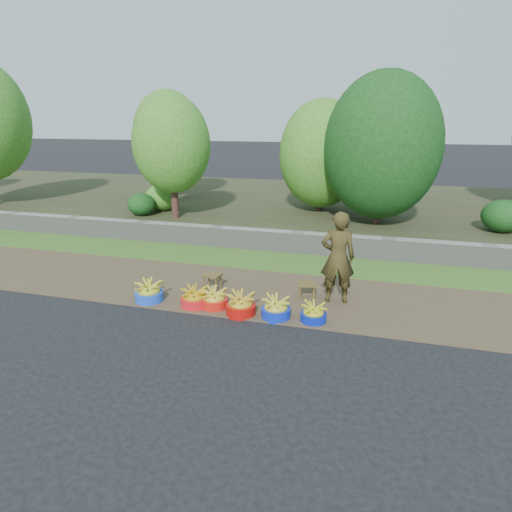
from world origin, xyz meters
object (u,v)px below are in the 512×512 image
(basin_a, at_px, (149,292))
(basin_b, at_px, (194,298))
(basin_f, at_px, (313,314))
(vendor_woman, at_px, (338,258))
(basin_d, at_px, (241,305))
(stool_left, at_px, (212,277))
(basin_c, at_px, (214,299))
(stool_right, at_px, (307,286))
(basin_e, at_px, (276,309))

(basin_a, distance_m, basin_b, 0.92)
(basin_b, height_order, basin_f, basin_b)
(vendor_woman, bearing_deg, basin_b, 9.79)
(basin_a, relative_size, basin_d, 1.00)
(basin_d, height_order, basin_f, basin_d)
(stool_left, bearing_deg, vendor_woman, 0.81)
(basin_c, bearing_deg, basin_a, -177.52)
(basin_d, bearing_deg, basin_c, 165.39)
(basin_d, bearing_deg, vendor_woman, 32.62)
(basin_a, bearing_deg, stool_left, 42.91)
(basin_b, distance_m, basin_f, 2.20)
(basin_f, bearing_deg, basin_c, 177.16)
(basin_b, bearing_deg, basin_c, 8.75)
(basin_a, height_order, basin_d, same)
(basin_a, relative_size, basin_f, 1.19)
(basin_a, relative_size, vendor_woman, 0.31)
(basin_b, distance_m, basin_d, 0.93)
(stool_left, xyz_separation_m, vendor_woman, (2.46, 0.03, 0.61))
(basin_b, xyz_separation_m, basin_f, (2.20, -0.03, -0.02))
(basin_f, bearing_deg, basin_a, 179.37)
(basin_b, height_order, stool_left, basin_b)
(basin_b, bearing_deg, basin_f, -0.86)
(basin_d, distance_m, stool_left, 1.32)
(vendor_woman, bearing_deg, stool_right, -11.19)
(basin_c, relative_size, basin_e, 0.97)
(basin_e, xyz_separation_m, basin_f, (0.65, 0.03, -0.02))
(basin_b, bearing_deg, stool_left, 88.56)
(basin_c, xyz_separation_m, basin_f, (1.83, -0.09, -0.02))
(basin_b, relative_size, basin_f, 1.12)
(basin_b, distance_m, stool_right, 2.15)
(stool_right, relative_size, vendor_woman, 0.22)
(basin_c, distance_m, basin_e, 1.18)
(basin_d, xyz_separation_m, basin_f, (1.28, 0.05, -0.03))
(basin_b, height_order, vendor_woman, vendor_woman)
(basin_d, xyz_separation_m, basin_e, (0.63, 0.03, -0.01))
(basin_a, xyz_separation_m, basin_b, (0.92, -0.00, -0.01))
(basin_f, bearing_deg, basin_b, 179.14)
(basin_a, xyz_separation_m, basin_c, (1.29, 0.06, -0.01))
(basin_d, bearing_deg, basin_a, 177.29)
(basin_a, bearing_deg, vendor_woman, 14.97)
(basin_b, bearing_deg, basin_e, -2.15)
(basin_f, bearing_deg, basin_d, -177.63)
(basin_a, xyz_separation_m, stool_left, (0.94, 0.87, 0.09))
(stool_left, height_order, vendor_woman, vendor_woman)
(basin_c, relative_size, stool_right, 1.27)
(stool_right, xyz_separation_m, vendor_woman, (0.54, -0.01, 0.62))
(basin_a, bearing_deg, basin_d, -2.71)
(basin_a, height_order, vendor_woman, vendor_woman)
(basin_a, height_order, basin_b, basin_a)
(stool_right, bearing_deg, basin_b, -154.62)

